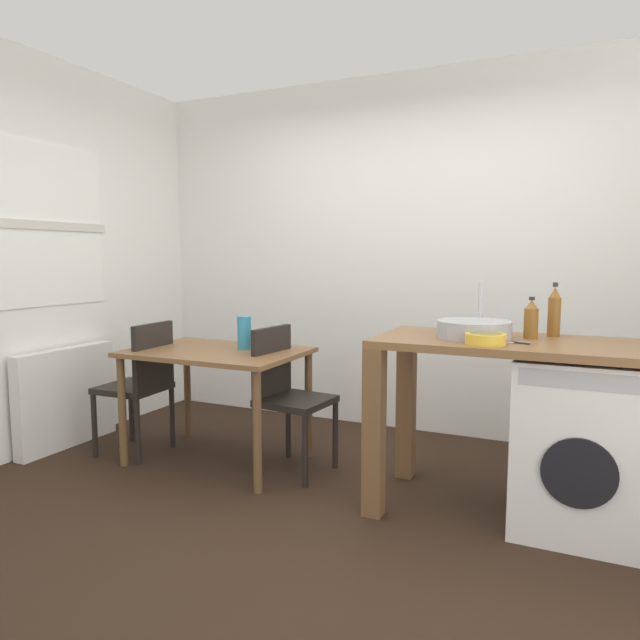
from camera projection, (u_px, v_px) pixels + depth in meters
The scene contains 16 objects.
ground_plane at pixel (304, 517), 2.95m from camera, with size 5.46×5.46×0.00m, color black.
wall_back at pixel (405, 255), 4.38m from camera, with size 4.60×0.10×2.70m, color white.
wall_window_side at pixel (7, 254), 3.70m from camera, with size 0.12×3.80×2.70m.
radiator at pixel (66, 397), 4.03m from camera, with size 0.10×0.80×0.70m, color white.
dining_table at pixel (217, 365), 3.69m from camera, with size 1.10×0.76×0.74m.
chair_person_seat at pixel (142, 380), 3.85m from camera, with size 0.42×0.42×0.90m.
chair_opposite at pixel (286, 390), 3.56m from camera, with size 0.44×0.44×0.90m.
kitchen_counter at pixel (483, 369), 2.95m from camera, with size 1.50×0.68×0.92m.
washing_machine at pixel (580, 444), 2.79m from camera, with size 0.60×0.61×0.86m.
sink_basin at pixel (474, 329), 2.95m from camera, with size 0.38×0.38×0.09m, color #9EA0A5.
tap at pixel (480, 308), 3.10m from camera, with size 0.02×0.02×0.28m, color #B2B2B7.
bottle_tall_green at pixel (531, 320), 2.93m from camera, with size 0.07×0.07×0.21m.
bottle_squat_brown at pixel (554, 312), 3.00m from camera, with size 0.07×0.07×0.28m.
mixing_bowl at pixel (485, 338), 2.73m from camera, with size 0.19×0.19×0.05m.
vase at pixel (244, 333), 3.70m from camera, with size 0.09×0.09×0.22m, color teal.
scissors at pixel (514, 342), 2.78m from camera, with size 0.15×0.06×0.01m.
Camera 1 is at (1.26, -2.52, 1.34)m, focal length 32.05 mm.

